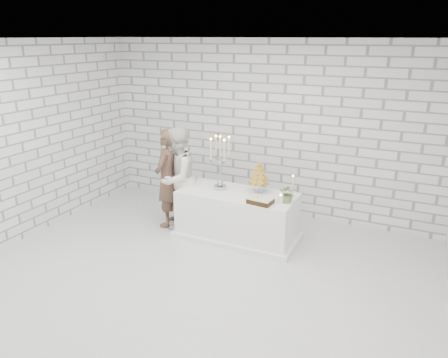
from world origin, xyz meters
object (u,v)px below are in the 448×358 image
(croquembouche, at_px, (259,177))
(candelabra, at_px, (220,163))
(groom, at_px, (168,178))
(cake_table, at_px, (237,215))
(bride, at_px, (177,178))

(croquembouche, bearing_deg, candelabra, -169.55)
(groom, distance_m, croquembouche, 1.54)
(cake_table, relative_size, groom, 1.10)
(cake_table, height_order, croquembouche, croquembouche)
(candelabra, bearing_deg, bride, -175.91)
(groom, height_order, croquembouche, groom)
(candelabra, distance_m, croquembouche, 0.63)
(cake_table, distance_m, bride, 1.17)
(groom, bearing_deg, croquembouche, 90.45)
(cake_table, distance_m, groom, 1.31)
(cake_table, relative_size, bride, 1.08)
(bride, bearing_deg, cake_table, 88.09)
(bride, relative_size, candelabra, 1.96)
(groom, height_order, bride, bride)
(candelabra, bearing_deg, croquembouche, 10.45)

